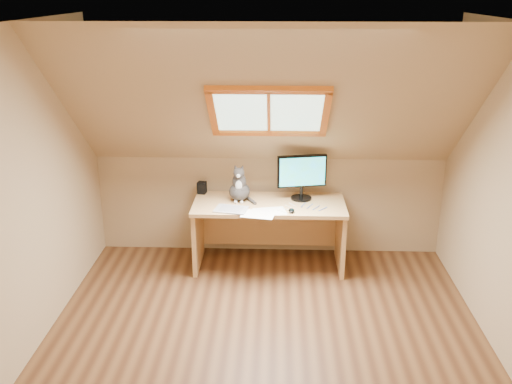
{
  "coord_description": "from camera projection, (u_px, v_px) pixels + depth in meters",
  "views": [
    {
      "loc": [
        0.07,
        -3.73,
        2.61
      ],
      "look_at": [
        -0.11,
        1.0,
        0.91
      ],
      "focal_mm": 40.0,
      "sensor_mm": 36.0,
      "label": 1
    }
  ],
  "objects": [
    {
      "name": "graphics_tablet",
      "position": [
        231.0,
        209.0,
        5.29
      ],
      "size": [
        0.33,
        0.27,
        0.01
      ],
      "primitive_type": "cube",
      "rotation": [
        0.0,
        0.0,
        -0.2
      ],
      "color": "#B2B2B7",
      "rests_on": "desk"
    },
    {
      "name": "desk_speaker",
      "position": [
        202.0,
        188.0,
        5.7
      ],
      "size": [
        0.1,
        0.1,
        0.12
      ],
      "primitive_type": "cube",
      "rotation": [
        0.0,
        0.0,
        -0.19
      ],
      "color": "black",
      "rests_on": "desk"
    },
    {
      "name": "papers",
      "position": [
        264.0,
        213.0,
        5.22
      ],
      "size": [
        0.33,
        0.27,
        0.0
      ],
      "color": "white",
      "rests_on": "desk"
    },
    {
      "name": "cables",
      "position": [
        303.0,
        207.0,
        5.34
      ],
      "size": [
        0.51,
        0.26,
        0.01
      ],
      "color": "silver",
      "rests_on": "desk"
    },
    {
      "name": "monitor",
      "position": [
        302.0,
        174.0,
        5.48
      ],
      "size": [
        0.48,
        0.2,
        0.44
      ],
      "color": "black",
      "rests_on": "desk"
    },
    {
      "name": "mouse",
      "position": [
        292.0,
        211.0,
        5.24
      ],
      "size": [
        0.06,
        0.1,
        0.03
      ],
      "primitive_type": "ellipsoid",
      "rotation": [
        0.0,
        0.0,
        -0.05
      ],
      "color": "black",
      "rests_on": "desk"
    },
    {
      "name": "cat",
      "position": [
        239.0,
        187.0,
        5.49
      ],
      "size": [
        0.21,
        0.25,
        0.37
      ],
      "color": "#3A3634",
      "rests_on": "desk"
    },
    {
      "name": "desk",
      "position": [
        269.0,
        221.0,
        5.59
      ],
      "size": [
        1.46,
        0.64,
        0.67
      ],
      "color": "tan",
      "rests_on": "ground"
    },
    {
      "name": "ground",
      "position": [
        265.0,
        347.0,
        4.39
      ],
      "size": [
        3.5,
        3.5,
        0.0
      ],
      "primitive_type": "plane",
      "color": "brown",
      "rests_on": "ground"
    },
    {
      "name": "room_shell",
      "position": [
        266.0,
        174.0,
        3.82
      ],
      "size": [
        3.52,
        3.52,
        2.41
      ],
      "color": "tan",
      "rests_on": "ground"
    }
  ]
}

